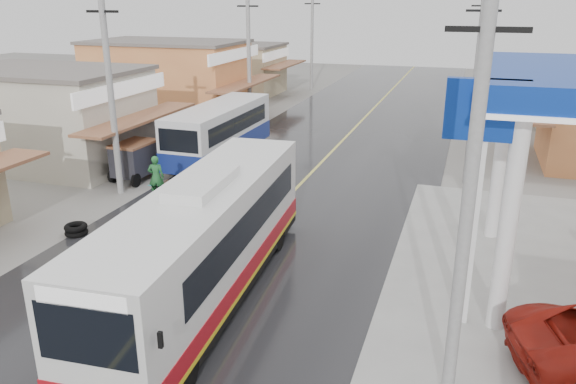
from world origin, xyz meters
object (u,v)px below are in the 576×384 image
object	(u,v)px
tyre_stack	(76,230)
tricycle_near	(135,159)
second_bus	(219,131)
cyclist	(159,189)
tricycle_far	(150,135)
coach_bus	(207,241)

from	to	relation	value
tyre_stack	tricycle_near	bearing A→B (deg)	103.67
second_bus	cyclist	xyz separation A→B (m)	(0.53, -6.93, -0.81)
tricycle_far	tyre_stack	bearing A→B (deg)	-76.48
tyre_stack	coach_bus	bearing A→B (deg)	-21.21
second_bus	cyclist	distance (m)	7.00
cyclist	tricycle_near	bearing A→B (deg)	119.25
coach_bus	cyclist	xyz separation A→B (m)	(-5.02, 5.99, -0.98)
second_bus	tyre_stack	world-z (taller)	second_bus
second_bus	tyre_stack	size ratio (longest dim) A/B	10.56
coach_bus	tricycle_far	distance (m)	16.72
tricycle_near	tyre_stack	distance (m)	6.42
second_bus	tricycle_near	bearing A→B (deg)	-117.45
cyclist	tyre_stack	size ratio (longest dim) A/B	2.66
coach_bus	cyclist	distance (m)	7.88
tricycle_far	tricycle_near	bearing A→B (deg)	-70.95
coach_bus	cyclist	bearing A→B (deg)	126.38
second_bus	tricycle_far	size ratio (longest dim) A/B	4.28
cyclist	coach_bus	bearing A→B (deg)	-67.23
tricycle_near	tricycle_far	bearing A→B (deg)	116.21
second_bus	tricycle_near	size ratio (longest dim) A/B	3.58
second_bus	tyre_stack	distance (m)	10.57
cyclist	tricycle_far	distance (m)	8.91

